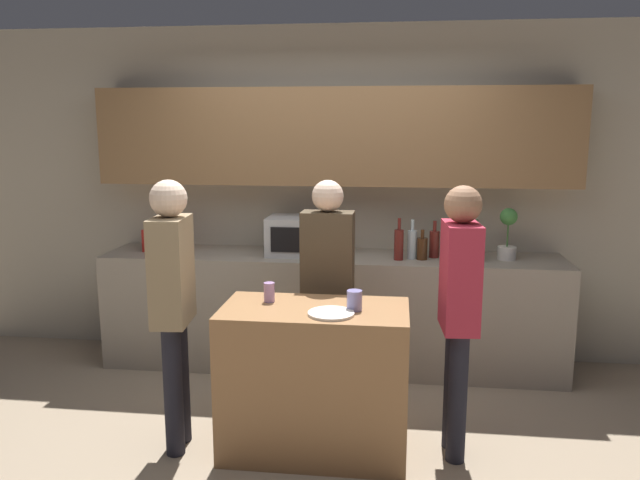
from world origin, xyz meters
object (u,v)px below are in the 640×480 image
(bottle_6, at_px, (475,246))
(person_center, at_px, (459,300))
(bottle_1, at_px, (412,244))
(bottle_3, at_px, (434,243))
(bottle_4, at_px, (446,243))
(bottle_0, at_px, (399,244))
(person_left, at_px, (173,294))
(person_right, at_px, (328,277))
(microwave, at_px, (301,236))
(cup_1, at_px, (269,292))
(potted_plant, at_px, (508,234))
(plate_on_island, at_px, (331,313))
(cup_0, at_px, (354,300))
(bottle_2, at_px, (422,248))
(toaster, at_px, (161,240))
(bottle_5, at_px, (461,246))

(bottle_6, xyz_separation_m, person_center, (-0.22, -1.20, -0.09))
(bottle_1, xyz_separation_m, bottle_3, (0.17, 0.07, -0.01))
(bottle_4, bearing_deg, bottle_0, -149.97)
(bottle_3, relative_size, person_left, 0.18)
(person_right, bearing_deg, microwave, -68.20)
(bottle_1, height_order, cup_1, bottle_1)
(potted_plant, bearing_deg, bottle_1, -175.16)
(bottle_4, relative_size, plate_on_island, 0.98)
(potted_plant, height_order, cup_0, potted_plant)
(potted_plant, bearing_deg, bottle_0, -171.99)
(bottle_6, xyz_separation_m, person_left, (-1.86, -1.32, -0.07))
(bottle_0, bearing_deg, bottle_6, 0.90)
(cup_1, bearing_deg, bottle_6, 41.19)
(bottle_6, bearing_deg, person_right, -145.87)
(bottle_1, height_order, bottle_4, bottle_1)
(bottle_0, height_order, bottle_4, bottle_0)
(bottle_3, height_order, bottle_6, bottle_6)
(bottle_0, distance_m, bottle_2, 0.18)
(bottle_2, relative_size, person_right, 0.15)
(bottle_1, bearing_deg, person_left, -135.65)
(plate_on_island, bearing_deg, person_right, 98.07)
(bottle_3, distance_m, bottle_4, 0.13)
(bottle_0, relative_size, person_right, 0.20)
(potted_plant, xyz_separation_m, plate_on_island, (-1.19, -1.48, -0.21))
(person_center, bearing_deg, bottle_0, 12.27)
(potted_plant, xyz_separation_m, cup_1, (-1.58, -1.27, -0.16))
(person_left, bearing_deg, person_right, 121.73)
(potted_plant, distance_m, person_center, 1.39)
(person_left, bearing_deg, bottle_0, 130.27)
(bottle_0, relative_size, bottle_3, 1.12)
(plate_on_island, bearing_deg, cup_1, 151.88)
(toaster, distance_m, bottle_2, 2.10)
(bottle_1, relative_size, bottle_6, 0.95)
(bottle_2, height_order, bottle_3, bottle_3)
(bottle_1, bearing_deg, bottle_0, -151.66)
(microwave, xyz_separation_m, cup_0, (0.52, -1.38, -0.12))
(bottle_0, distance_m, bottle_4, 0.42)
(bottle_5, distance_m, bottle_6, 0.11)
(bottle_1, relative_size, cup_1, 2.61)
(person_left, bearing_deg, cup_0, 87.69)
(bottle_0, bearing_deg, bottle_4, 30.03)
(cup_1, bearing_deg, toaster, 132.39)
(bottle_5, xyz_separation_m, person_left, (-1.76, -1.38, -0.06))
(bottle_6, xyz_separation_m, cup_0, (-0.81, -1.27, -0.09))
(cup_0, height_order, person_center, person_center)
(microwave, bearing_deg, plate_on_island, -75.02)
(microwave, distance_m, bottle_3, 1.04)
(bottle_3, xyz_separation_m, person_center, (0.07, -1.31, -0.07))
(microwave, bearing_deg, toaster, 179.92)
(plate_on_island, relative_size, cup_1, 2.23)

